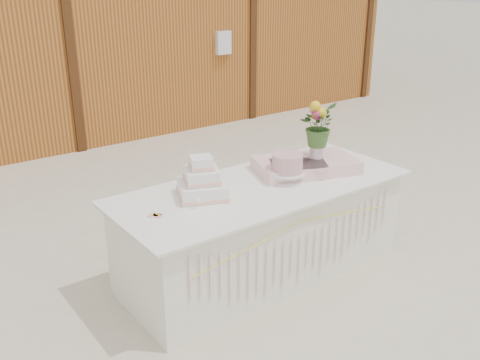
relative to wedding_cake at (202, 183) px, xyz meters
name	(u,v)px	position (x,y,z in m)	size (l,w,h in m)	color
ground	(261,271)	(0.50, -0.09, -0.88)	(80.00, 80.00, 0.00)	beige
barn	(22,16)	(0.49, 5.90, 0.80)	(12.60, 4.60, 3.30)	#A86323
cake_table	(263,229)	(0.50, -0.10, -0.49)	(2.40, 1.00, 0.77)	white
wedding_cake	(202,183)	(0.00, 0.00, 0.00)	(0.45, 0.45, 0.31)	white
pink_cake_stand	(287,166)	(0.71, -0.13, 0.02)	(0.31, 0.31, 0.22)	silver
satin_runner	(306,165)	(0.99, -0.06, -0.05)	(0.82, 0.48, 0.10)	#F9C9C9
flower_vase	(316,149)	(1.09, -0.07, 0.07)	(0.11, 0.11, 0.15)	#AEAFB3
bouquet	(318,120)	(1.09, -0.07, 0.32)	(0.31, 0.27, 0.35)	#355C25
loose_flowers	(148,214)	(-0.48, -0.06, -0.10)	(0.13, 0.31, 0.02)	pink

